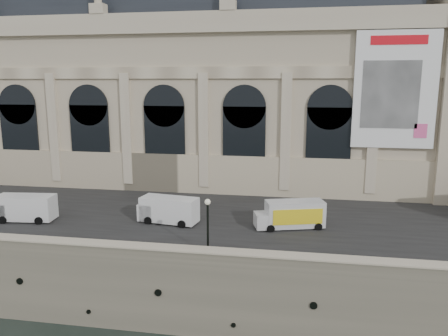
{
  "coord_description": "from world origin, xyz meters",
  "views": [
    {
      "loc": [
        12.45,
        -30.48,
        19.85
      ],
      "look_at": [
        3.5,
        22.0,
        9.38
      ],
      "focal_mm": 35.0,
      "sensor_mm": 36.0,
      "label": 1
    }
  ],
  "objects_px": {
    "van_c": "(22,208)",
    "box_truck": "(291,215)",
    "van_b": "(166,210)",
    "lamp_right": "(208,227)"
  },
  "relations": [
    {
      "from": "van_b",
      "to": "box_truck",
      "type": "distance_m",
      "value": 12.36
    },
    {
      "from": "van_b",
      "to": "van_c",
      "type": "bearing_deg",
      "value": -172.58
    },
    {
      "from": "van_b",
      "to": "van_c",
      "type": "xyz_separation_m",
      "value": [
        -14.55,
        -1.9,
        0.02
      ]
    },
    {
      "from": "box_truck",
      "to": "lamp_right",
      "type": "height_order",
      "value": "lamp_right"
    },
    {
      "from": "van_c",
      "to": "lamp_right",
      "type": "bearing_deg",
      "value": -15.1
    },
    {
      "from": "van_c",
      "to": "box_truck",
      "type": "distance_m",
      "value": 27.0
    },
    {
      "from": "van_b",
      "to": "van_c",
      "type": "distance_m",
      "value": 14.68
    },
    {
      "from": "van_b",
      "to": "van_c",
      "type": "height_order",
      "value": "van_c"
    },
    {
      "from": "van_c",
      "to": "van_b",
      "type": "bearing_deg",
      "value": 7.42
    },
    {
      "from": "van_b",
      "to": "box_truck",
      "type": "relative_size",
      "value": 0.89
    }
  ]
}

